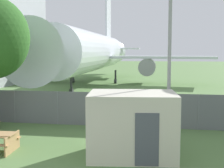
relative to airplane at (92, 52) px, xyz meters
name	(u,v)px	position (x,y,z in m)	size (l,w,h in m)	color
perimeter_fence	(102,109)	(5.38, -21.41, -3.03)	(56.07, 0.07, 1.86)	slate
airplane	(92,52)	(0.00, 0.00, 0.00)	(30.45, 38.68, 13.27)	silver
portable_cabin	(132,125)	(7.47, -26.07, -2.71)	(3.55, 2.67, 2.50)	beige
light_mast	(170,29)	(8.89, -23.59, 1.09)	(0.44, 0.44, 8.34)	#99999E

